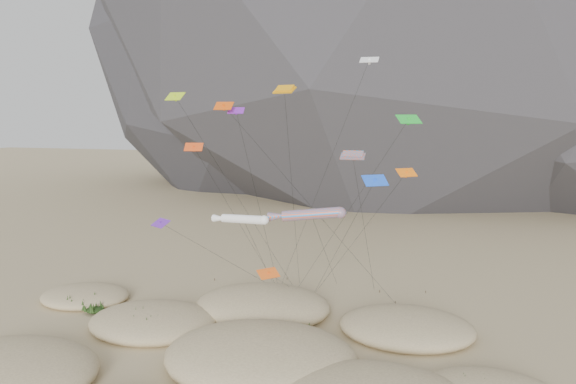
% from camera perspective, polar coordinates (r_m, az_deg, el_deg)
% --- Properties ---
extents(ground, '(500.00, 500.00, 0.00)m').
position_cam_1_polar(ground, '(46.87, -5.68, -18.35)').
color(ground, '#CCB789').
rests_on(ground, ground).
extents(dunes, '(52.82, 34.27, 3.89)m').
position_cam_1_polar(dunes, '(50.04, -5.10, -15.67)').
color(dunes, '#CCB789').
rests_on(dunes, ground).
extents(dune_grass, '(43.05, 29.88, 1.51)m').
position_cam_1_polar(dune_grass, '(50.12, -4.57, -15.46)').
color(dune_grass, black).
rests_on(dune_grass, ground).
extents(kite_stakes, '(25.76, 5.81, 0.30)m').
position_cam_1_polar(kite_stakes, '(67.36, 3.45, -9.87)').
color(kite_stakes, '#3F2D1E').
rests_on(kite_stakes, ground).
extents(rainbow_tube_kite, '(7.52, 15.97, 12.13)m').
position_cam_1_polar(rainbow_tube_kite, '(53.18, 2.10, -2.29)').
color(rainbow_tube_kite, '#FF4C1A').
rests_on(rainbow_tube_kite, ground).
extents(white_tube_kite, '(6.68, 15.81, 11.33)m').
position_cam_1_polar(white_tube_kite, '(54.47, -4.80, -2.77)').
color(white_tube_kite, white).
rests_on(white_tube_kite, ground).
extents(orange_parafoil, '(2.94, 13.00, 23.52)m').
position_cam_1_polar(orange_parafoil, '(55.19, -0.34, 10.04)').
color(orange_parafoil, orange).
rests_on(orange_parafoil, ground).
extents(multi_parafoil, '(2.24, 14.43, 17.42)m').
position_cam_1_polar(multi_parafoil, '(51.81, 6.63, 3.50)').
color(multi_parafoil, '#FF4E1A').
rests_on(multi_parafoil, ground).
extents(delta_kites, '(25.83, 18.63, 26.29)m').
position_cam_1_polar(delta_kites, '(53.86, -0.52, 3.77)').
color(delta_kites, purple).
rests_on(delta_kites, ground).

